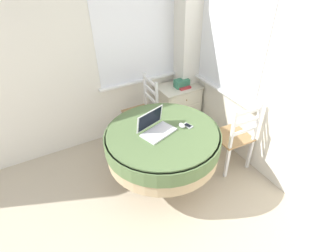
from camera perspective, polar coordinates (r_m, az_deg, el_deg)
The scene contains 10 objects.
corner_room_shell at distance 2.65m, azimuth 0.36°, elevation 11.15°, with size 4.52×4.74×2.55m.
round_dining_table at distance 2.80m, azimuth -1.13°, elevation -3.56°, with size 1.22×1.22×0.75m.
laptop at distance 2.68m, azimuth -2.74°, elevation -0.36°, with size 0.40×0.34×0.22m.
computer_mouse at distance 2.76m, azimuth 3.04°, elevation 0.12°, with size 0.06×0.09×0.04m.
cell_phone at distance 2.79m, azimuth 4.36°, elevation 0.08°, with size 0.09×0.12×0.01m.
dining_chair_near_back_window at distance 3.60m, azimuth -5.45°, elevation 3.02°, with size 0.40×0.40×0.94m.
dining_chair_near_right_window at distance 3.22m, azimuth 14.29°, elevation -2.41°, with size 0.42×0.42×0.94m.
corner_cabinet at distance 3.98m, azimuth 2.26°, elevation 4.45°, with size 0.59×0.44×0.65m.
storage_box at distance 3.79m, azimuth 2.99°, elevation 9.30°, with size 0.21×0.12×0.11m.
book_on_cabinet at distance 3.82m, azimuth 3.09°, elevation 8.73°, with size 0.17×0.22×0.02m.
Camera 1 is at (0.09, -0.25, 2.37)m, focal length 28.00 mm.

